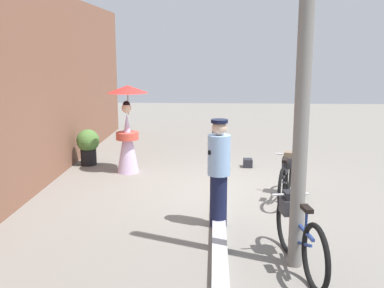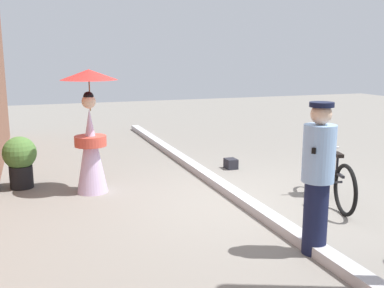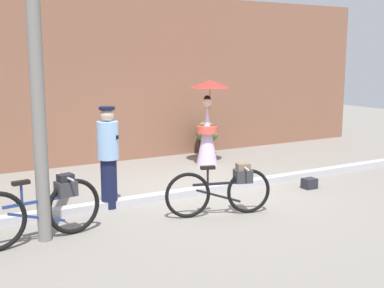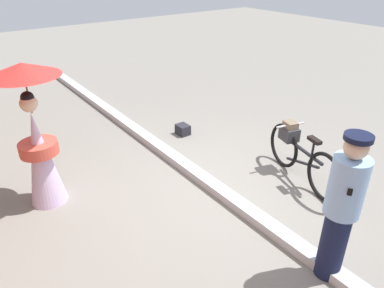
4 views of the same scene
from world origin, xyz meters
The scene contains 10 objects.
ground_plane centered at (0.00, 0.00, 0.00)m, with size 30.00×30.00×0.00m, color gray.
building_wall centered at (0.00, 3.59, 1.93)m, with size 14.00×0.40×3.85m, color brown.
sidewalk_curb centered at (0.00, 0.00, 0.06)m, with size 14.00×0.20×0.12m, color #B2B2B7.
bicycle_near_officer centered at (-3.11, -0.96, 0.45)m, with size 1.81×0.48×0.86m.
bicycle_far_side centered at (-0.41, -1.22, 0.43)m, with size 1.64×0.60×0.80m.
person_officer centered at (-1.81, 0.01, 0.88)m, with size 0.34×0.34×1.65m.
person_with_parasol centered at (1.27, 1.97, 1.00)m, with size 0.87×0.87×1.91m.
potted_plant_by_door centered at (1.89, 3.02, 0.49)m, with size 0.54×0.53×0.85m.
backpack_on_pavement centered at (1.85, -0.70, 0.10)m, with size 0.25×0.20×0.19m.
utility_pole centered at (-3.08, -0.94, 2.40)m, with size 0.18×0.18×4.80m, color slate.
Camera 3 is at (-4.54, -7.43, 2.42)m, focal length 46.66 mm.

